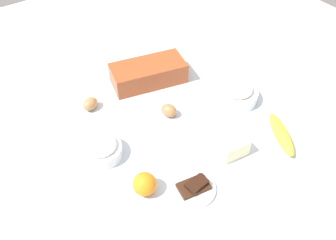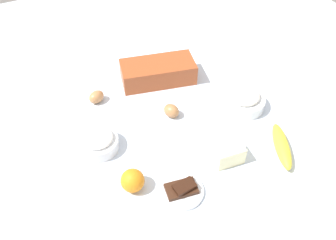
{
  "view_description": "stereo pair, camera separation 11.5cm",
  "coord_description": "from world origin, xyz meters",
  "px_view_note": "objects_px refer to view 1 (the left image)",
  "views": [
    {
      "loc": [
        -0.47,
        -0.66,
        0.85
      ],
      "look_at": [
        0.0,
        0.0,
        0.04
      ],
      "focal_mm": 37.03,
      "sensor_mm": 36.0,
      "label": 1
    },
    {
      "loc": [
        -0.37,
        -0.72,
        0.85
      ],
      "look_at": [
        0.0,
        0.0,
        0.04
      ],
      "focal_mm": 37.03,
      "sensor_mm": 36.0,
      "label": 2
    }
  ],
  "objects_px": {
    "orange_fruit": "(144,184)",
    "butter_block": "(232,147)",
    "loaf_pan": "(148,73)",
    "egg_near_butter": "(169,111)",
    "banana": "(281,134)",
    "flour_bowl": "(236,93)",
    "egg_beside_bowl": "(90,104)",
    "chocolate_plate": "(194,188)",
    "sugar_bowl": "(102,149)"
  },
  "relations": [
    {
      "from": "butter_block",
      "to": "chocolate_plate",
      "type": "xyz_separation_m",
      "value": [
        -0.18,
        -0.04,
        -0.02
      ]
    },
    {
      "from": "loaf_pan",
      "to": "egg_near_butter",
      "type": "distance_m",
      "value": 0.21
    },
    {
      "from": "flour_bowl",
      "to": "egg_near_butter",
      "type": "distance_m",
      "value": 0.26
    },
    {
      "from": "banana",
      "to": "butter_block",
      "type": "relative_size",
      "value": 2.11
    },
    {
      "from": "loaf_pan",
      "to": "egg_near_butter",
      "type": "height_order",
      "value": "loaf_pan"
    },
    {
      "from": "loaf_pan",
      "to": "sugar_bowl",
      "type": "relative_size",
      "value": 2.37
    },
    {
      "from": "banana",
      "to": "chocolate_plate",
      "type": "height_order",
      "value": "banana"
    },
    {
      "from": "loaf_pan",
      "to": "egg_near_butter",
      "type": "relative_size",
      "value": 5.21
    },
    {
      "from": "butter_block",
      "to": "banana",
      "type": "bearing_deg",
      "value": -14.29
    },
    {
      "from": "loaf_pan",
      "to": "orange_fruit",
      "type": "bearing_deg",
      "value": -110.81
    },
    {
      "from": "loaf_pan",
      "to": "flour_bowl",
      "type": "relative_size",
      "value": 1.94
    },
    {
      "from": "orange_fruit",
      "to": "butter_block",
      "type": "height_order",
      "value": "orange_fruit"
    },
    {
      "from": "loaf_pan",
      "to": "butter_block",
      "type": "height_order",
      "value": "loaf_pan"
    },
    {
      "from": "sugar_bowl",
      "to": "egg_near_butter",
      "type": "relative_size",
      "value": 2.19
    },
    {
      "from": "sugar_bowl",
      "to": "banana",
      "type": "xyz_separation_m",
      "value": [
        0.51,
        -0.27,
        -0.01
      ]
    },
    {
      "from": "loaf_pan",
      "to": "egg_near_butter",
      "type": "xyz_separation_m",
      "value": [
        -0.05,
        -0.2,
        -0.02
      ]
    },
    {
      "from": "butter_block",
      "to": "egg_beside_bowl",
      "type": "bearing_deg",
      "value": 121.57
    },
    {
      "from": "banana",
      "to": "egg_near_butter",
      "type": "xyz_separation_m",
      "value": [
        -0.24,
        0.3,
        0.0
      ]
    },
    {
      "from": "loaf_pan",
      "to": "chocolate_plate",
      "type": "height_order",
      "value": "loaf_pan"
    },
    {
      "from": "egg_beside_bowl",
      "to": "banana",
      "type": "bearing_deg",
      "value": -47.47
    },
    {
      "from": "loaf_pan",
      "to": "egg_beside_bowl",
      "type": "height_order",
      "value": "loaf_pan"
    },
    {
      "from": "orange_fruit",
      "to": "chocolate_plate",
      "type": "relative_size",
      "value": 0.53
    },
    {
      "from": "sugar_bowl",
      "to": "chocolate_plate",
      "type": "relative_size",
      "value": 0.98
    },
    {
      "from": "banana",
      "to": "chocolate_plate",
      "type": "bearing_deg",
      "value": 179.19
    },
    {
      "from": "loaf_pan",
      "to": "flour_bowl",
      "type": "height_order",
      "value": "loaf_pan"
    },
    {
      "from": "flour_bowl",
      "to": "butter_block",
      "type": "height_order",
      "value": "flour_bowl"
    },
    {
      "from": "egg_near_butter",
      "to": "chocolate_plate",
      "type": "xyz_separation_m",
      "value": [
        -0.12,
        -0.29,
        -0.01
      ]
    },
    {
      "from": "flour_bowl",
      "to": "banana",
      "type": "xyz_separation_m",
      "value": [
        -0.01,
        -0.23,
        -0.01
      ]
    },
    {
      "from": "orange_fruit",
      "to": "egg_near_butter",
      "type": "bearing_deg",
      "value": 42.45
    },
    {
      "from": "loaf_pan",
      "to": "butter_block",
      "type": "distance_m",
      "value": 0.46
    },
    {
      "from": "egg_beside_bowl",
      "to": "loaf_pan",
      "type": "bearing_deg",
      "value": 2.6
    },
    {
      "from": "banana",
      "to": "egg_near_butter",
      "type": "height_order",
      "value": "egg_near_butter"
    },
    {
      "from": "banana",
      "to": "egg_beside_bowl",
      "type": "relative_size",
      "value": 3.17
    },
    {
      "from": "orange_fruit",
      "to": "egg_beside_bowl",
      "type": "bearing_deg",
      "value": 86.08
    },
    {
      "from": "chocolate_plate",
      "to": "butter_block",
      "type": "bearing_deg",
      "value": 12.22
    },
    {
      "from": "banana",
      "to": "orange_fruit",
      "type": "height_order",
      "value": "orange_fruit"
    },
    {
      "from": "loaf_pan",
      "to": "banana",
      "type": "xyz_separation_m",
      "value": [
        0.19,
        -0.5,
        -0.02
      ]
    },
    {
      "from": "flour_bowl",
      "to": "chocolate_plate",
      "type": "relative_size",
      "value": 1.2
    },
    {
      "from": "loaf_pan",
      "to": "egg_beside_bowl",
      "type": "distance_m",
      "value": 0.26
    },
    {
      "from": "egg_beside_bowl",
      "to": "egg_near_butter",
      "type": "bearing_deg",
      "value": -42.24
    },
    {
      "from": "loaf_pan",
      "to": "orange_fruit",
      "type": "relative_size",
      "value": 4.37
    },
    {
      "from": "flour_bowl",
      "to": "egg_beside_bowl",
      "type": "height_order",
      "value": "flour_bowl"
    },
    {
      "from": "chocolate_plate",
      "to": "loaf_pan",
      "type": "bearing_deg",
      "value": 71.6
    },
    {
      "from": "banana",
      "to": "egg_near_butter",
      "type": "bearing_deg",
      "value": 128.68
    },
    {
      "from": "sugar_bowl",
      "to": "banana",
      "type": "relative_size",
      "value": 0.67
    },
    {
      "from": "sugar_bowl",
      "to": "butter_block",
      "type": "xyz_separation_m",
      "value": [
        0.34,
        -0.23,
        0.0
      ]
    },
    {
      "from": "loaf_pan",
      "to": "flour_bowl",
      "type": "bearing_deg",
      "value": -39.93
    },
    {
      "from": "loaf_pan",
      "to": "chocolate_plate",
      "type": "xyz_separation_m",
      "value": [
        -0.16,
        -0.49,
        -0.03
      ]
    },
    {
      "from": "egg_near_butter",
      "to": "chocolate_plate",
      "type": "relative_size",
      "value": 0.45
    },
    {
      "from": "banana",
      "to": "egg_beside_bowl",
      "type": "height_order",
      "value": "egg_beside_bowl"
    }
  ]
}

